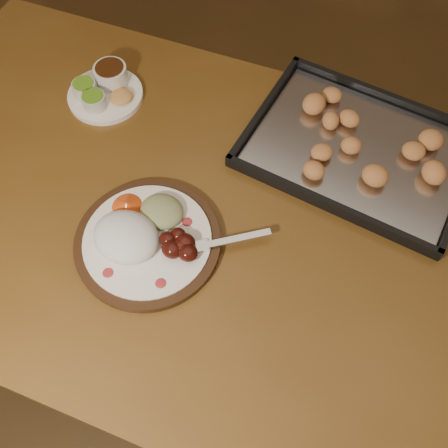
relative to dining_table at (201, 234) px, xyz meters
The scene contains 5 objects.
ground 0.71m from the dining_table, 58.02° to the left, with size 4.00×4.00×0.00m, color brown.
dining_table is the anchor object (origin of this frame).
dinner_plate 0.17m from the dining_table, 114.31° to the right, with size 0.35×0.29×0.07m.
condiment_saucer 0.42m from the dining_table, 156.79° to the left, with size 0.18×0.18×0.06m.
baking_tray 0.40m from the dining_table, 55.31° to the left, with size 0.49×0.37×0.05m.
Camera 1 is at (0.18, -0.66, 1.64)m, focal length 40.00 mm.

